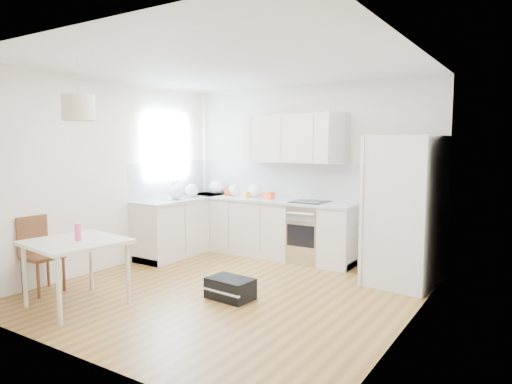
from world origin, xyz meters
TOP-DOWN VIEW (x-y plane):
  - floor at (0.00, 0.00)m, footprint 4.20×4.20m
  - ceiling at (0.00, 0.00)m, footprint 4.20×4.20m
  - wall_back at (0.00, 2.10)m, footprint 4.20×0.00m
  - wall_left at (-2.10, 0.00)m, footprint 0.00×4.20m
  - wall_right at (2.10, 0.00)m, footprint 0.00×4.20m
  - window_glassblock at (-2.09, 1.15)m, footprint 0.02×1.00m
  - cabinets_back at (-0.60, 1.80)m, footprint 3.00×0.60m
  - cabinets_left at (-1.80, 1.20)m, footprint 0.60×1.80m
  - counter_back at (-0.60, 1.80)m, footprint 3.02×0.64m
  - counter_left at (-1.80, 1.20)m, footprint 0.64×1.82m
  - backsplash_back at (-0.60, 2.09)m, footprint 3.00×0.01m
  - backsplash_left at (-2.09, 1.20)m, footprint 0.01×1.80m
  - upper_cabinets at (-0.15, 1.94)m, footprint 1.70×0.32m
  - range_oven at (0.20, 1.80)m, footprint 0.50×0.61m
  - sink at (-1.80, 1.15)m, footprint 0.50×0.80m
  - refrigerator at (1.71, 1.49)m, footprint 0.98×1.02m
  - dining_table at (-1.13, -1.31)m, footprint 1.06×1.06m
  - dining_chair at (-1.87, -1.25)m, footprint 0.39×0.39m
  - drink_bottle at (-1.09, -1.31)m, footprint 0.08×0.08m
  - gym_bag at (0.17, -0.22)m, footprint 0.55×0.39m
  - pendant_lamp at (-1.13, -1.21)m, footprint 0.36×0.36m
  - grocery_bag_a at (-1.65, 1.91)m, footprint 0.27×0.23m
  - grocery_bag_b at (-1.23, 1.85)m, footprint 0.20×0.17m
  - grocery_bag_c at (-0.84, 1.88)m, footprint 0.24×0.20m
  - grocery_bag_d at (-1.77, 1.38)m, footprint 0.23×0.20m
  - grocery_bag_e at (-1.74, 0.98)m, footprint 0.25×0.21m
  - snack_orange at (-0.52, 1.79)m, footprint 0.17×0.13m
  - snack_yellow at (-0.95, 1.80)m, footprint 0.17×0.15m
  - snack_red at (-1.30, 1.81)m, footprint 0.20×0.19m

SIDE VIEW (x-z plane):
  - floor at x=0.00m, z-range 0.00..0.00m
  - gym_bag at x=0.17m, z-range 0.00..0.24m
  - cabinets_back at x=-0.60m, z-range 0.00..0.88m
  - cabinets_left at x=-1.80m, z-range 0.00..0.88m
  - range_oven at x=0.20m, z-range 0.00..0.88m
  - dining_chair at x=-1.87m, z-range 0.00..0.92m
  - dining_table at x=-1.13m, z-range 0.29..1.03m
  - drink_bottle at x=-1.09m, z-range 0.74..0.96m
  - counter_back at x=-0.60m, z-range 0.88..0.92m
  - counter_left at x=-1.80m, z-range 0.88..0.92m
  - sink at x=-1.80m, z-range 0.84..0.99m
  - refrigerator at x=1.71m, z-range 0.00..1.90m
  - snack_yellow at x=-0.95m, z-range 0.92..1.02m
  - snack_orange at x=-0.52m, z-range 0.92..1.03m
  - snack_red at x=-1.30m, z-range 0.92..1.04m
  - grocery_bag_b at x=-1.23m, z-range 0.92..1.10m
  - grocery_bag_d at x=-1.77m, z-range 0.92..1.13m
  - grocery_bag_c at x=-0.84m, z-range 0.92..1.14m
  - grocery_bag_e at x=-1.74m, z-range 0.92..1.14m
  - grocery_bag_a at x=-1.65m, z-range 0.92..1.16m
  - backsplash_back at x=-0.60m, z-range 0.92..1.50m
  - backsplash_left at x=-2.09m, z-range 0.92..1.50m
  - wall_back at x=0.00m, z-range -0.75..3.45m
  - wall_left at x=-2.10m, z-range -0.75..3.45m
  - wall_right at x=2.10m, z-range -0.75..3.45m
  - window_glassblock at x=-2.09m, z-range 1.25..2.25m
  - upper_cabinets at x=-0.15m, z-range 1.50..2.25m
  - pendant_lamp at x=-1.13m, z-range 2.04..2.32m
  - ceiling at x=0.00m, z-range 2.70..2.70m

